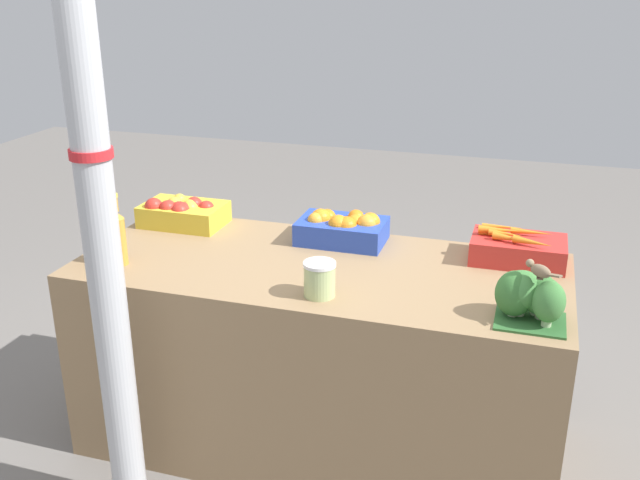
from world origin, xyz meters
The scene contains 11 objects.
ground_plane centered at (0.00, 0.00, 0.00)m, with size 10.00×10.00×0.00m, color slate.
market_table centered at (0.00, 0.00, 0.40)m, with size 1.85×0.80×0.79m, color #937551.
support_pole centered at (-0.53, -0.60, 1.21)m, with size 0.13×0.13×2.41m.
apple_crate centered at (-0.70, 0.25, 0.85)m, with size 0.35×0.23×0.13m.
orange_crate centered at (0.02, 0.25, 0.85)m, with size 0.35×0.23×0.13m.
carrot_crate centered at (0.71, 0.26, 0.84)m, with size 0.35×0.23×0.13m.
broccoli_pile centered at (0.77, -0.23, 0.88)m, with size 0.23×0.20×0.16m.
juice_bottle_golden centered at (-0.84, -0.22, 0.91)m, with size 0.06×0.06×0.27m.
juice_bottle_amber centered at (-0.73, -0.22, 0.91)m, with size 0.06×0.06×0.28m.
pickle_jar centered at (0.08, -0.26, 0.85)m, with size 0.11×0.11×0.12m.
sparrow_bird centered at (0.79, -0.27, 0.98)m, with size 0.11×0.09×0.05m.
Camera 1 is at (0.74, -2.39, 1.85)m, focal length 40.00 mm.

